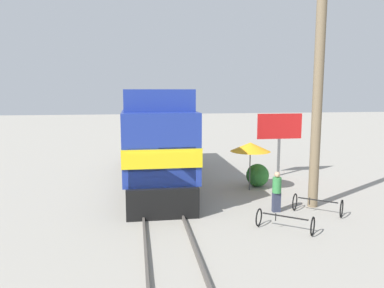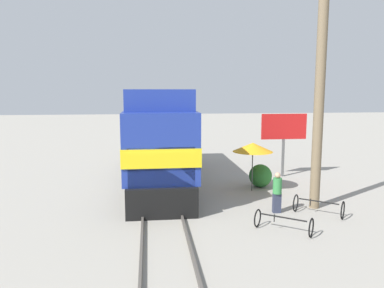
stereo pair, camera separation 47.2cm
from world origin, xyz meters
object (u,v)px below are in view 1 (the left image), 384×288
Objects in this scene: vendor_umbrella at (250,147)px; bicycle at (317,205)px; billboard_sign at (280,129)px; locomotive at (155,142)px; bicycle_spare at (285,221)px; person_bystander at (277,190)px; utility_pole at (319,66)px.

vendor_umbrella is 4.33m from bicycle.
vendor_umbrella is 3.73m from billboard_sign.
bicycle is (5.88, -5.80, -1.73)m from locomotive.
billboard_sign reaches higher than vendor_umbrella.
bicycle is (1.55, -3.65, -1.72)m from vendor_umbrella.
billboard_sign reaches higher than bicycle_spare.
locomotive reaches higher than vendor_umbrella.
locomotive is 7.04m from person_bystander.
billboard_sign is at bearing 47.64° from vendor_umbrella.
billboard_sign is at bearing -163.12° from bicycle_spare.
billboard_sign is at bearing 82.86° from utility_pole.
vendor_umbrella reaches higher than person_bystander.
vendor_umbrella reaches higher than bicycle.
bicycle_spare is at bearing -103.10° from person_bystander.
bicycle is (-0.25, -0.89, -5.25)m from utility_pole.
utility_pole is 3.23× the size of billboard_sign.
utility_pole is at bearing -157.52° from bicycle.
person_bystander is (-2.41, -5.93, -1.72)m from billboard_sign.
utility_pole is 5.07m from person_bystander.
billboard_sign is (2.49, 2.73, 0.51)m from vendor_umbrella.
utility_pole is at bearing 14.12° from person_bystander.
billboard_sign is 6.82m from bicycle.
bicycle_spare is (-0.37, -5.13, -1.74)m from vendor_umbrella.
locomotive is 1.09× the size of utility_pole.
locomotive reaches higher than bicycle_spare.
vendor_umbrella is 0.66× the size of billboard_sign.
locomotive is at bearing -175.17° from billboard_sign.
locomotive is at bearing 141.26° from utility_pole.
bicycle_spare is at bearing -61.45° from locomotive.
billboard_sign reaches higher than bicycle.
bicycle_spare is (-2.17, -2.37, -5.27)m from utility_pole.
bicycle is at bearing -66.99° from vendor_umbrella.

